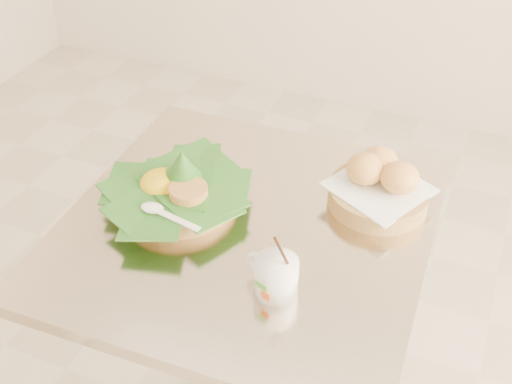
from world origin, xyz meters
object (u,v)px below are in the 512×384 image
at_px(coffee_mug, 275,275).
at_px(rice_basket, 177,187).
at_px(bread_basket, 379,186).
at_px(cafe_table, 247,300).

bearing_deg(coffee_mug, rice_basket, 151.48).
height_order(bread_basket, coffee_mug, coffee_mug).
height_order(cafe_table, coffee_mug, coffee_mug).
bearing_deg(cafe_table, bread_basket, 37.47).
bearing_deg(coffee_mug, bread_basket, 71.54).
xyz_separation_m(rice_basket, bread_basket, (0.37, 0.16, 0.00)).
xyz_separation_m(cafe_table, bread_basket, (0.22, 0.17, 0.26)).
bearing_deg(bread_basket, coffee_mug, -108.46).
relative_size(cafe_table, bread_basket, 3.28).
bearing_deg(rice_basket, coffee_mug, -28.52).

